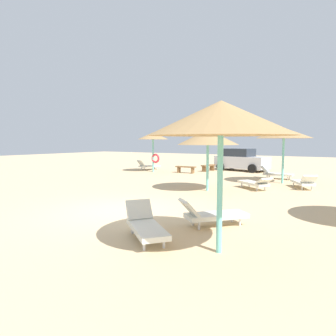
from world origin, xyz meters
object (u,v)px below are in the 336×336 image
Objects in this scene: lounger_3 at (255,183)px; lounger_4 at (148,166)px; parasol_1 at (284,133)px; lounger_1 at (276,174)px; parked_car at (241,160)px; lounger_6 at (303,182)px; parasol_3 at (208,137)px; lounger_0 at (145,225)px; parasol_4 at (153,137)px; bench_0 at (186,168)px; lounger_5 at (212,214)px; bench_1 at (208,167)px; parasol_0 at (221,118)px.

lounger_4 is (-10.11, 5.16, 0.01)m from lounger_3.
lounger_4 is (-10.80, 2.32, -2.41)m from parasol_1.
lounger_1 is 0.45× the size of parked_car.
lounger_4 is at bearing -154.14° from parked_car.
parked_car reaches higher than lounger_6.
lounger_4 is (-8.35, 6.73, -2.15)m from parasol_3.
parasol_3 is at bearing 103.20° from lounger_0.
parasol_1 reaches higher than lounger_6.
parasol_3 is 1.45× the size of lounger_6.
parasol_1 is 11.69m from lounger_0.
parasol_4 reaches higher than lounger_3.
parasol_4 reaches higher than lounger_0.
parasol_1 is 9.57m from parasol_4.
parked_car is (6.62, 3.21, 0.50)m from lounger_4.
lounger_3 is (1.76, 1.57, -2.16)m from parasol_3.
parasol_3 reaches higher than lounger_4.
lounger_4 is at bearing 171.12° from bench_0.
parasol_4 is 1.51× the size of lounger_4.
parasol_1 is 11.31m from lounger_4.
parked_car is at bearing 101.26° from lounger_0.
lounger_6 is (1.99, -3.17, -0.00)m from lounger_1.
lounger_5 is 0.93× the size of lounger_6.
lounger_0 reaches higher than lounger_5.
lounger_6 is 9.05m from bench_1.
lounger_1 is at bearing 122.10° from lounger_6.
lounger_0 is 1.20× the size of bench_1.
parasol_1 is 7.19m from parked_car.
lounger_6 reaches higher than lounger_3.
lounger_3 is 0.98× the size of lounger_6.
parasol_0 reaches higher than parasol_4.
parasol_3 reaches higher than lounger_1.
lounger_1 is (8.75, 0.65, -2.31)m from parasol_4.
parasol_0 is 16.32m from parasol_4.
parasol_3 is at bearing 116.09° from lounger_5.
lounger_1 is 1.23× the size of bench_1.
parasol_1 is at bearing -12.10° from lounger_4.
lounger_5 is at bearing -57.93° from bench_0.
parasol_0 is at bearing -84.88° from parasol_1.
parasol_3 is at bearing -138.15° from lounger_3.
parked_car is (-4.27, 15.13, 0.50)m from lounger_5.
parasol_3 is 1.84× the size of bench_1.
lounger_1 is 5.07m from parked_car.
parasol_0 is 11.35m from parasol_1.
parasol_1 is 1.54× the size of lounger_6.
lounger_0 is at bearing -90.79° from lounger_3.
lounger_4 is (-1.30, 1.13, -2.31)m from parasol_4.
lounger_3 is (-0.69, -2.84, -2.42)m from parasol_1.
lounger_5 reaches higher than lounger_6.
parasol_3 is 0.96× the size of parasol_4.
lounger_6 reaches higher than bench_1.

